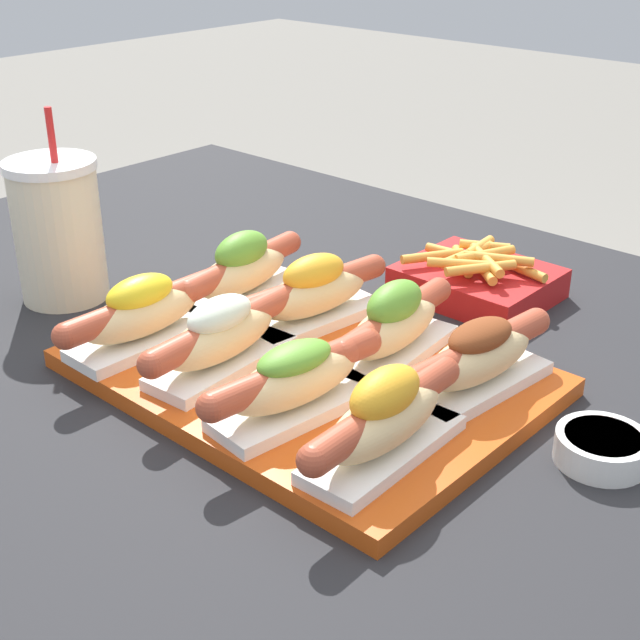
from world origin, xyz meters
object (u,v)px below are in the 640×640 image
serving_tray (306,372)px  drink_cup (58,230)px  hot_dog_2 (295,380)px  hot_dog_5 (314,292)px  hot_dog_7 (478,357)px  fries_basket (477,279)px  hot_dog_0 (142,313)px  hot_dog_1 (221,336)px  sauce_bowl (602,447)px  hot_dog_4 (242,270)px  hot_dog_3 (384,418)px  hot_dog_6 (394,325)px

serving_tray → drink_cup: size_ratio=1.91×
hot_dog_2 → hot_dog_5: 0.18m
hot_dog_7 → fries_basket: size_ratio=1.21×
drink_cup → fries_basket: drink_cup is taller
hot_dog_0 → drink_cup: size_ratio=0.89×
hot_dog_1 → hot_dog_2: 0.11m
hot_dog_5 → hot_dog_1: bearing=-89.2°
sauce_bowl → fries_basket: bearing=140.8°
hot_dog_4 → drink_cup: bearing=-150.6°
serving_tray → hot_dog_1: hot_dog_1 is taller
hot_dog_2 → hot_dog_3: (0.10, 0.00, 0.00)m
drink_cup → fries_basket: size_ratio=1.36×
serving_tray → hot_dog_5: 0.10m
hot_dog_2 → hot_dog_5: size_ratio=1.00×
hot_dog_4 → hot_dog_6: (0.21, 0.00, 0.00)m
hot_dog_1 → hot_dog_3: bearing=-3.1°
serving_tray → hot_dog_5: bearing=127.8°
hot_dog_0 → hot_dog_2: size_ratio=1.01×
hot_dog_7 → fries_basket: hot_dog_7 is taller
hot_dog_5 → fries_basket: 0.22m
hot_dog_7 → fries_basket: 0.25m
hot_dog_6 → sauce_bowl: (0.22, -0.00, -0.04)m
serving_tray → hot_dog_4: size_ratio=2.16×
hot_dog_0 → hot_dog_5: (0.09, 0.15, 0.00)m
hot_dog_4 → hot_dog_7: 0.30m
hot_dog_5 → fries_basket: (0.07, 0.21, -0.03)m
hot_dog_3 → hot_dog_7: bearing=91.0°
hot_dog_0 → hot_dog_7: bearing=26.3°
hot_dog_6 → hot_dog_1: bearing=-130.4°
sauce_bowl → drink_cup: drink_cup is taller
serving_tray → hot_dog_6: size_ratio=2.15×
serving_tray → fries_basket: fries_basket is taller
hot_dog_6 → drink_cup: size_ratio=0.89×
hot_dog_3 → fries_basket: size_ratio=1.21×
hot_dog_7 → hot_dog_1: bearing=-147.6°
hot_dog_6 → hot_dog_2: bearing=-89.7°
hot_dog_0 → fries_basket: 0.39m
hot_dog_5 → hot_dog_7: size_ratio=1.00×
hot_dog_0 → sauce_bowl: size_ratio=2.56×
drink_cup → sauce_bowl: bearing=10.0°
hot_dog_0 → fries_basket: hot_dog_0 is taller
sauce_bowl → drink_cup: 0.63m
hot_dog_2 → drink_cup: 0.40m
hot_dog_3 → hot_dog_4: (-0.30, 0.13, 0.00)m
hot_dog_6 → hot_dog_7: 0.10m
hot_dog_7 → hot_dog_4: bearing=-178.8°
hot_dog_2 → sauce_bowl: (0.22, 0.14, -0.04)m
hot_dog_0 → sauce_bowl: bearing=18.8°
hot_dog_1 → sauce_bowl: size_ratio=2.55×
hot_dog_4 → hot_dog_2: bearing=-32.9°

